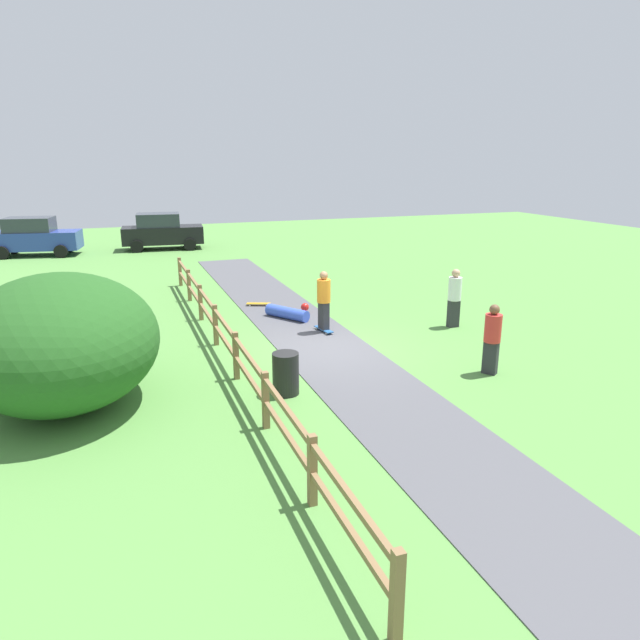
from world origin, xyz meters
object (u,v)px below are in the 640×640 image
object	(u,v)px
skater_fallen	(289,312)
bystander_white	(455,295)
skateboard_loose	(259,304)
bystander_red	(492,336)
parked_car_blue	(34,237)
skater_riding	(324,298)
parked_car_black	(162,231)
trash_bin	(286,374)
bush_large	(61,341)

from	to	relation	value
skater_fallen	bystander_white	distance (m)	5.01
skater_fallen	bystander_white	size ratio (longest dim) A/B	0.85
skateboard_loose	bystander_red	world-z (taller)	bystander_red
bystander_white	parked_car_blue	bearing A→B (deg)	125.41
skater_fallen	skateboard_loose	size ratio (longest dim) A/B	1.80
skater_riding	parked_car_black	size ratio (longest dim) A/B	0.40
trash_bin	bystander_white	size ratio (longest dim) A/B	0.52
trash_bin	bystander_white	distance (m)	6.78
trash_bin	parked_car_blue	xyz separation A→B (m)	(-6.81, 21.11, 0.51)
skateboard_loose	parked_car_blue	bearing A→B (deg)	120.35
bush_large	bystander_red	size ratio (longest dim) A/B	2.77
skater_fallen	bystander_red	distance (m)	6.76
trash_bin	skater_riding	xyz separation A→B (m)	(2.28, 3.83, 0.54)
skater_riding	bystander_white	size ratio (longest dim) A/B	1.01
parked_car_blue	skater_fallen	bearing A→B (deg)	-61.20
bush_large	bystander_white	xyz separation A→B (m)	(10.33, 1.98, -0.37)
skater_riding	bystander_white	bearing A→B (deg)	-11.89
skater_riding	bystander_red	bearing A→B (deg)	-60.23
skater_fallen	parked_car_blue	size ratio (longest dim) A/B	0.33
bush_large	parked_car_black	bearing A→B (deg)	79.52
skater_riding	bystander_red	size ratio (longest dim) A/B	1.06
skater_riding	parked_car_blue	size ratio (longest dim) A/B	0.39
bystander_red	parked_car_black	size ratio (longest dim) A/B	0.38
bush_large	parked_car_blue	distance (m)	20.20
bush_large	parked_car_black	distance (m)	20.38
bush_large	skateboard_loose	bearing A→B (deg)	48.51
bystander_white	parked_car_black	size ratio (longest dim) A/B	0.40
skater_riding	skater_fallen	bearing A→B (deg)	107.08
parked_car_black	bystander_red	bearing A→B (deg)	-76.11
trash_bin	skater_fallen	distance (m)	5.81
bush_large	bystander_white	size ratio (longest dim) A/B	2.64
skater_riding	trash_bin	bearing A→B (deg)	-120.74
bush_large	trash_bin	bearing A→B (deg)	-13.91
skater_riding	parked_car_blue	distance (m)	19.52
skater_fallen	trash_bin	bearing A→B (deg)	-107.62
parked_car_black	parked_car_blue	bearing A→B (deg)	179.96
bystander_white	bystander_red	size ratio (longest dim) A/B	1.05
trash_bin	skateboard_loose	xyz separation A→B (m)	(1.26, 7.34, -0.36)
skater_fallen	bystander_red	world-z (taller)	bystander_red
skateboard_loose	parked_car_blue	distance (m)	15.98
skater_riding	parked_car_blue	world-z (taller)	parked_car_blue
bystander_white	parked_car_black	distance (m)	19.24
skateboard_loose	skater_fallen	bearing A→B (deg)	-74.56
skater_riding	skateboard_loose	world-z (taller)	skater_riding
bystander_white	trash_bin	bearing A→B (deg)	-153.26
parked_car_blue	skateboard_loose	bearing A→B (deg)	-59.65
skater_riding	bystander_red	world-z (taller)	skater_riding
trash_bin	bystander_red	size ratio (longest dim) A/B	0.55
bystander_white	parked_car_black	world-z (taller)	parked_car_black
bush_large	bystander_white	bearing A→B (deg)	10.84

